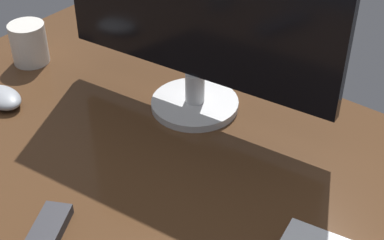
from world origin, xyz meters
TOP-DOWN VIEW (x-y plane):
  - desk at (0.00, 0.00)cm, footprint 140.00×84.00cm
  - computer_mouse at (-45.10, -3.62)cm, footprint 10.92×7.50cm
  - coffee_mug at (-54.23, 11.29)cm, footprint 8.20×8.20cm

SIDE VIEW (x-z plane):
  - desk at x=0.00cm, z-range 0.00..2.00cm
  - computer_mouse at x=-45.10cm, z-range 2.00..5.02cm
  - coffee_mug at x=-54.23cm, z-range 2.00..11.47cm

